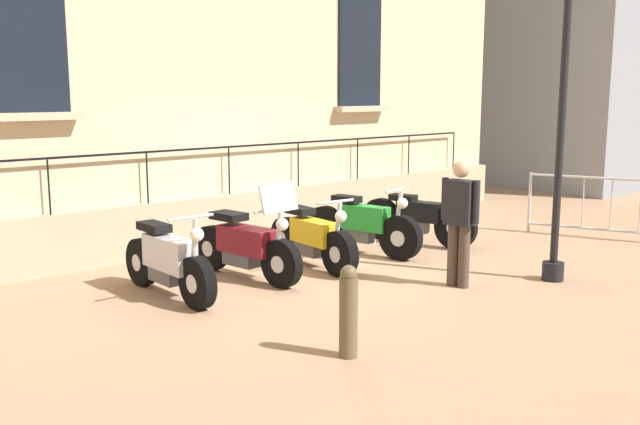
{
  "coord_description": "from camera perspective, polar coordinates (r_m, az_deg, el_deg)",
  "views": [
    {
      "loc": [
        7.34,
        -6.45,
        2.45
      ],
      "look_at": [
        0.16,
        0.0,
        0.8
      ],
      "focal_mm": 39.94,
      "sensor_mm": 36.0,
      "label": 1
    }
  ],
  "objects": [
    {
      "name": "ground_plane",
      "position": [
        10.08,
        -0.62,
        -4.37
      ],
      "size": [
        60.0,
        60.0,
        0.0
      ],
      "primitive_type": "plane",
      "color": "#9E7A5B"
    },
    {
      "name": "motorcycle_silver",
      "position": [
        8.74,
        -12.05,
        -3.96
      ],
      "size": [
        1.94,
        0.58,
        1.07
      ],
      "color": "black",
      "rests_on": "ground_plane"
    },
    {
      "name": "motorcycle_maroon",
      "position": [
        9.42,
        -5.94,
        -2.72
      ],
      "size": [
        1.98,
        0.72,
        1.32
      ],
      "color": "black",
      "rests_on": "ground_plane"
    },
    {
      "name": "motorcycle_yellow",
      "position": [
        9.96,
        -0.62,
        -2.2
      ],
      "size": [
        1.9,
        0.61,
        1.02
      ],
      "color": "black",
      "rests_on": "ground_plane"
    },
    {
      "name": "motorcycle_green",
      "position": [
        10.82,
        3.41,
        -1.15
      ],
      "size": [
        2.04,
        0.65,
        1.04
      ],
      "color": "black",
      "rests_on": "ground_plane"
    },
    {
      "name": "motorcycle_black",
      "position": [
        11.6,
        7.86,
        -0.5
      ],
      "size": [
        2.03,
        0.69,
        1.01
      ],
      "color": "black",
      "rests_on": "ground_plane"
    },
    {
      "name": "lamppost",
      "position": [
        9.56,
        18.95,
        10.03
      ],
      "size": [
        0.28,
        0.28,
        5.1
      ],
      "color": "black",
      "rests_on": "ground_plane"
    },
    {
      "name": "crowd_barrier",
      "position": [
        12.83,
        21.31,
        0.58
      ],
      "size": [
        2.15,
        0.79,
        1.05
      ],
      "color": "#B7B7BF",
      "rests_on": "ground_plane"
    },
    {
      "name": "bollard",
      "position": [
        6.65,
        2.29,
        -7.9
      ],
      "size": [
        0.18,
        0.18,
        0.88
      ],
      "color": "brown",
      "rests_on": "ground_plane"
    },
    {
      "name": "pedestrian_standing",
      "position": [
        9.07,
        11.13,
        -0.32
      ],
      "size": [
        0.53,
        0.26,
        1.61
      ],
      "color": "#47382D",
      "rests_on": "ground_plane"
    }
  ]
}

